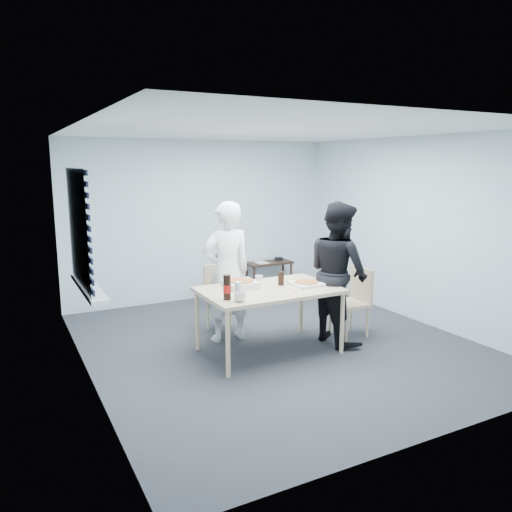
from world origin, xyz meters
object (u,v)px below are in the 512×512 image
chair_right (355,297)px  mug_b (259,279)px  person_black (338,273)px  stool (226,286)px  mug_a (240,297)px  chair_far (222,293)px  backpack (226,267)px  dining_table (269,293)px  side_table (269,266)px  soda_bottle (227,288)px  person_white (227,272)px

chair_right → mug_b: 1.33m
person_black → mug_b: person_black is taller
stool → mug_a: 2.39m
stool → mug_b: 1.64m
mug_b → chair_far: bearing=105.7°
chair_right → backpack: (-1.01, 1.83, 0.16)m
person_black → stool: (-0.67, 1.91, -0.52)m
dining_table → side_table: 2.83m
soda_bottle → chair_right: bearing=6.5°
person_black → mug_a: 1.52m
side_table → mug_b: size_ratio=8.08×
side_table → stool: size_ratio=1.69×
chair_far → backpack: bearing=62.0°
dining_table → soda_bottle: 0.70m
chair_right → mug_a: 1.89m
chair_far → mug_b: 0.79m
chair_far → side_table: chair_far is taller
person_white → soda_bottle: bearing=66.0°
backpack → person_white: bearing=-106.1°
dining_table → chair_right: bearing=0.3°
person_white → backpack: 1.36m
chair_far → mug_a: (-0.37, -1.35, 0.31)m
chair_far → mug_b: (0.20, -0.70, 0.31)m
chair_right → soda_bottle: size_ratio=3.26×
dining_table → stool: size_ratio=3.34×
dining_table → chair_right: 1.30m
mug_a → person_white: bearing=73.8°
person_black → backpack: (-0.67, 1.90, -0.22)m
dining_table → mug_b: (0.02, 0.30, 0.11)m
mug_b → person_white: bearing=132.8°
person_white → soda_bottle: size_ratio=6.48×
dining_table → person_white: size_ratio=0.90×
chair_far → stool: size_ratio=1.86×
person_black → dining_table: bearing=86.2°
dining_table → chair_right: size_ratio=1.80×
mug_a → dining_table: bearing=32.6°
chair_right → mug_b: size_ratio=8.90×
backpack → stool: bearing=97.7°
backpack → mug_b: size_ratio=3.92×
dining_table → person_black: person_black is taller
dining_table → mug_b: mug_b is taller
chair_far → chair_right: bearing=-34.3°
chair_right → chair_far: bearing=145.7°
backpack → soda_bottle: (-0.91, -2.05, 0.24)m
chair_far → person_white: 0.54m
person_black → chair_far: bearing=46.6°
person_black → soda_bottle: size_ratio=6.48×
person_white → side_table: size_ratio=2.19×
chair_right → stool: 2.11m
chair_right → backpack: chair_right is taller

